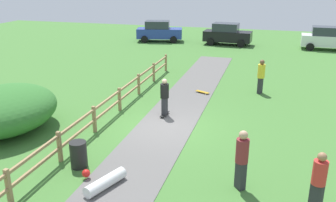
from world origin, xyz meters
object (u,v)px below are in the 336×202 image
at_px(skater_fallen, 104,181).
at_px(parked_car_black, 227,34).
at_px(skater_riding, 165,95).
at_px(parked_car_blue, 159,31).
at_px(parked_car_white, 327,38).
at_px(bystander_maroon, 242,157).
at_px(bystander_red, 319,179).
at_px(bush_large, 5,109).
at_px(trash_bin, 79,155).
at_px(bystander_yellow, 261,75).
at_px(skateboard_loose, 202,92).

xyz_separation_m(skater_fallen, parked_car_black, (0.52, 24.47, 0.76)).
distance_m(skater_riding, skater_fallen, 6.15).
height_order(parked_car_blue, parked_car_white, same).
height_order(bystander_maroon, parked_car_black, parked_car_black).
xyz_separation_m(bystander_red, bystander_maroon, (-2.06, 0.52, 0.09)).
xyz_separation_m(skater_fallen, bystander_maroon, (3.93, 1.08, 0.84)).
bearing_deg(skater_fallen, bush_large, 153.51).
distance_m(trash_bin, bystander_yellow, 11.19).
height_order(bystander_yellow, parked_car_black, parked_car_black).
distance_m(bystander_yellow, parked_car_black, 14.21).
bearing_deg(bush_large, trash_bin, -23.70).
bearing_deg(skateboard_loose, parked_car_white, 62.07).
distance_m(bush_large, skateboard_loose, 9.76).
xyz_separation_m(parked_car_blue, parked_car_white, (14.76, 0.01, 0.00)).
relative_size(trash_bin, parked_car_white, 0.21).
relative_size(skateboard_loose, bystander_maroon, 0.43).
distance_m(parked_car_black, parked_car_blue, 6.39).
bearing_deg(parked_car_black, trash_bin, -94.50).
xyz_separation_m(bush_large, skateboard_loose, (6.75, 7.00, -0.82)).
distance_m(skateboard_loose, bystander_red, 10.49).
relative_size(bystander_yellow, parked_car_white, 0.43).
distance_m(skater_riding, parked_car_black, 18.37).
height_order(bush_large, bystander_yellow, bystander_yellow).
bearing_deg(trash_bin, parked_car_white, 66.54).
height_order(bystander_yellow, parked_car_white, parked_car_white).
bearing_deg(parked_car_black, skater_fallen, -91.23).
bearing_deg(skater_fallen, parked_car_blue, 103.50).
height_order(skateboard_loose, bystander_maroon, bystander_maroon).
relative_size(bush_large, bystander_yellow, 2.48).
bearing_deg(bystander_maroon, skater_riding, 127.33).
relative_size(skateboard_loose, parked_car_white, 0.19).
distance_m(trash_bin, bystander_maroon, 5.30).
relative_size(skater_fallen, parked_car_blue, 0.34).
height_order(skateboard_loose, bystander_yellow, bystander_yellow).
distance_m(skater_riding, skateboard_loose, 3.94).
bearing_deg(bystander_yellow, parked_car_blue, 125.87).
bearing_deg(trash_bin, bush_large, 156.30).
xyz_separation_m(bush_large, parked_car_white, (14.53, 21.66, 0.05)).
distance_m(skater_riding, parked_car_blue, 19.30).
height_order(skater_riding, bystander_red, skater_riding).
bearing_deg(bystander_maroon, bush_large, 169.77).
distance_m(skater_riding, bystander_yellow, 6.08).
xyz_separation_m(skater_fallen, parked_car_white, (8.89, 24.47, 0.76)).
relative_size(bystander_yellow, parked_car_black, 0.43).
xyz_separation_m(skater_riding, parked_car_blue, (-5.97, 18.35, -0.02)).
height_order(skateboard_loose, parked_car_white, parked_car_white).
bearing_deg(bystander_yellow, bystander_red, -79.29).
bearing_deg(trash_bin, skateboard_loose, 74.59).
bearing_deg(skateboard_loose, skater_fallen, -96.52).
relative_size(bystander_yellow, parked_car_blue, 0.41).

